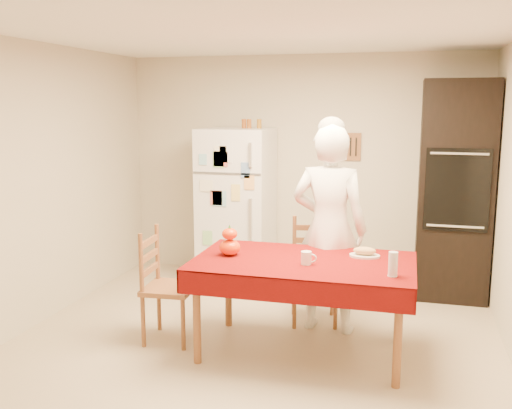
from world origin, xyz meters
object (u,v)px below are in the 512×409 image
at_px(refrigerator, 237,206).
at_px(pumpkin_lower, 230,247).
at_px(coffee_mug, 306,258).
at_px(bread_plate, 364,256).
at_px(dining_table, 303,269).
at_px(oven_cabinet, 454,191).
at_px(wine_glass, 393,264).
at_px(chair_left, 162,281).
at_px(seated_woman, 329,229).
at_px(chair_far, 314,266).

height_order(refrigerator, pumpkin_lower, refrigerator).
xyz_separation_m(coffee_mug, bread_plate, (0.41, 0.33, -0.04)).
xyz_separation_m(dining_table, pumpkin_lower, (-0.60, -0.00, 0.13)).
bearing_deg(oven_cabinet, wine_glass, -104.76).
height_order(refrigerator, wine_glass, refrigerator).
distance_m(dining_table, coffee_mug, 0.17).
relative_size(chair_left, seated_woman, 0.53).
distance_m(dining_table, chair_far, 0.76).
bearing_deg(chair_far, coffee_mug, -97.38).
height_order(oven_cabinet, dining_table, oven_cabinet).
bearing_deg(seated_woman, coffee_mug, 87.66).
height_order(chair_left, pumpkin_lower, chair_left).
xyz_separation_m(oven_cabinet, pumpkin_lower, (-1.81, -1.77, -0.27)).
bearing_deg(pumpkin_lower, chair_left, -176.27).
bearing_deg(chair_far, wine_glass, -66.52).
bearing_deg(dining_table, coffee_mug, -68.55).
distance_m(chair_left, pumpkin_lower, 0.66).
distance_m(wine_glass, bread_plate, 0.53).
bearing_deg(refrigerator, oven_cabinet, 1.18).
bearing_deg(seated_woman, chair_left, 29.03).
height_order(seated_woman, pumpkin_lower, seated_woman).
relative_size(refrigerator, wine_glass, 9.66).
distance_m(chair_far, bread_plate, 0.76).
bearing_deg(chair_left, coffee_mug, -97.12).
xyz_separation_m(refrigerator, chair_far, (1.03, -0.98, -0.34)).
distance_m(refrigerator, seated_woman, 1.67).
distance_m(seated_woman, coffee_mug, 0.67).
bearing_deg(wine_glass, chair_far, 125.92).
bearing_deg(chair_left, wine_glass, -100.34).
relative_size(oven_cabinet, coffee_mug, 22.00).
distance_m(dining_table, wine_glass, 0.74).
distance_m(chair_left, bread_plate, 1.67).
xyz_separation_m(chair_far, coffee_mug, (0.08, -0.85, 0.30)).
distance_m(refrigerator, chair_left, 1.79).
bearing_deg(oven_cabinet, coffee_mug, -122.04).
relative_size(refrigerator, dining_table, 1.00).
xyz_separation_m(dining_table, chair_far, (-0.03, 0.74, -0.18)).
height_order(seated_woman, coffee_mug, seated_woman).
distance_m(refrigerator, chair_far, 1.46).
distance_m(coffee_mug, wine_glass, 0.66).
distance_m(refrigerator, dining_table, 2.03).
bearing_deg(oven_cabinet, pumpkin_lower, -135.73).
bearing_deg(pumpkin_lower, wine_glass, -10.86).
height_order(refrigerator, coffee_mug, refrigerator).
xyz_separation_m(chair_far, chair_left, (-1.14, -0.78, 0.00)).
bearing_deg(wine_glass, dining_table, 159.99).
xyz_separation_m(oven_cabinet, chair_far, (-1.25, -1.02, -0.59)).
bearing_deg(pumpkin_lower, oven_cabinet, 44.27).
bearing_deg(dining_table, oven_cabinet, 55.46).
xyz_separation_m(wine_glass, bread_plate, (-0.23, 0.47, -0.08)).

